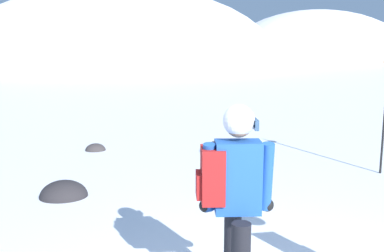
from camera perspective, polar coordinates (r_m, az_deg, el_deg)
ridge_peak_main at (r=43.41m, az=-8.94°, el=7.34°), size 29.98×26.98×14.69m
ridge_peak_far at (r=57.73m, az=15.24°, el=7.82°), size 22.66×20.39×12.32m
snowboarder_main at (r=3.69m, az=5.22°, el=-9.60°), size 0.65×1.82×1.71m
rock_dark at (r=6.87m, az=-15.81°, el=-8.54°), size 0.68×0.58×0.48m
rock_mid at (r=9.59m, az=-12.03°, el=-3.01°), size 0.42×0.35×0.29m
rock_small at (r=9.21m, az=3.34°, el=-3.34°), size 0.68×0.58×0.48m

